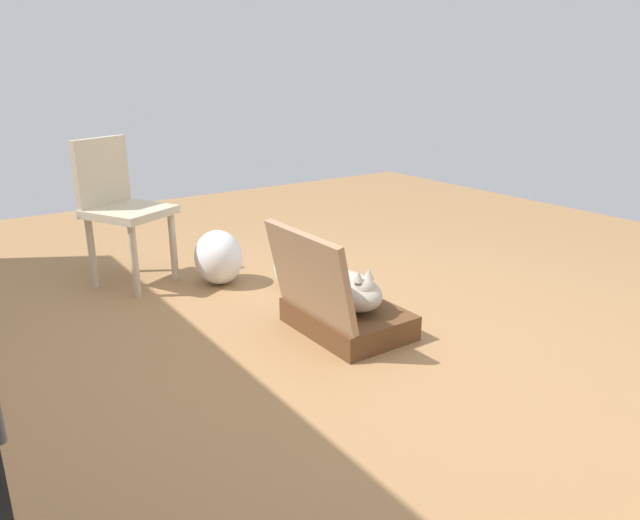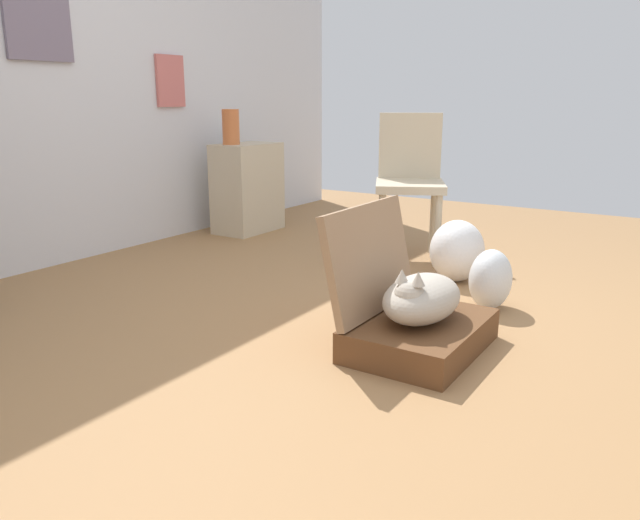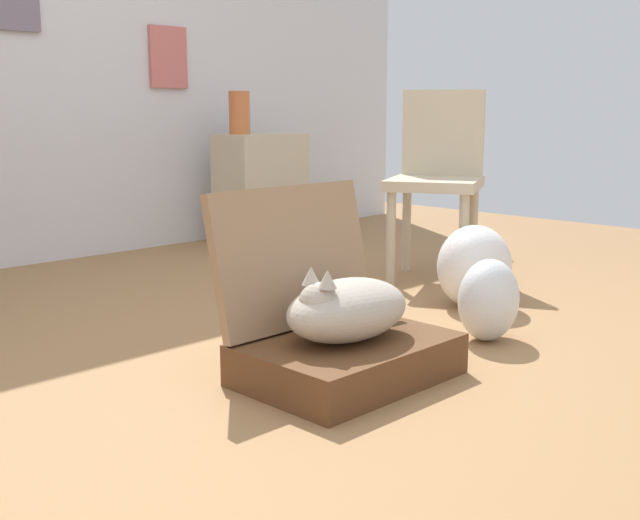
{
  "view_description": "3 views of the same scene",
  "coord_description": "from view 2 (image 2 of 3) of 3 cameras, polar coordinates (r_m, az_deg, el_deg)",
  "views": [
    {
      "loc": [
        -2.1,
        1.48,
        1.3
      ],
      "look_at": [
        0.06,
        -0.03,
        0.44
      ],
      "focal_mm": 32.66,
      "sensor_mm": 36.0,
      "label": 1
    },
    {
      "loc": [
        -2.1,
        -1.2,
        1.0
      ],
      "look_at": [
        0.17,
        0.26,
        0.3
      ],
      "focal_mm": 34.8,
      "sensor_mm": 36.0,
      "label": 2
    },
    {
      "loc": [
        -1.57,
        -1.82,
        0.82
      ],
      "look_at": [
        0.43,
        0.17,
        0.28
      ],
      "focal_mm": 44.01,
      "sensor_mm": 36.0,
      "label": 3
    }
  ],
  "objects": [
    {
      "name": "ground_plane",
      "position": [
        2.62,
        2.93,
        -7.95
      ],
      "size": [
        7.68,
        7.68,
        0.0
      ],
      "primitive_type": "plane",
      "color": "#9E7247",
      "rests_on": "ground"
    },
    {
      "name": "wall_back",
      "position": [
        4.06,
        -27.14,
        17.29
      ],
      "size": [
        6.4,
        0.15,
        2.6
      ],
      "color": "silver",
      "rests_on": "ground"
    },
    {
      "name": "suitcase_base",
      "position": [
        2.59,
        9.2,
        -6.83
      ],
      "size": [
        0.63,
        0.45,
        0.13
      ],
      "primitive_type": "cube",
      "color": "brown",
      "rests_on": "ground"
    },
    {
      "name": "suitcase_lid",
      "position": [
        2.6,
        4.61,
        0.13
      ],
      "size": [
        0.63,
        0.13,
        0.45
      ],
      "primitive_type": "cube",
      "rotation": [
        1.36,
        0.0,
        0.0
      ],
      "color": "#9B7756",
      "rests_on": "suitcase_base"
    },
    {
      "name": "cat",
      "position": [
        2.53,
        9.26,
        -3.47
      ],
      "size": [
        0.52,
        0.28,
        0.24
      ],
      "color": "#B2A899",
      "rests_on": "suitcase_base"
    },
    {
      "name": "plastic_bag_white",
      "position": [
        3.14,
        15.4,
        -1.73
      ],
      "size": [
        0.25,
        0.2,
        0.3
      ],
      "primitive_type": "ellipsoid",
      "color": "silver",
      "rests_on": "ground"
    },
    {
      "name": "plastic_bag_clear",
      "position": [
        3.57,
        12.48,
        0.83
      ],
      "size": [
        0.33,
        0.3,
        0.35
      ],
      "primitive_type": "ellipsoid",
      "color": "white",
      "rests_on": "ground"
    },
    {
      "name": "side_table",
      "position": [
        4.84,
        -6.68,
        6.6
      ],
      "size": [
        0.52,
        0.32,
        0.67
      ],
      "primitive_type": "cube",
      "color": "beige",
      "rests_on": "ground"
    },
    {
      "name": "vase_tall",
      "position": [
        4.72,
        -8.2,
        12.02
      ],
      "size": [
        0.13,
        0.13,
        0.26
      ],
      "primitive_type": "cylinder",
      "color": "#CC6B38",
      "rests_on": "side_table"
    },
    {
      "name": "chair",
      "position": [
        4.02,
        8.25,
        7.4
      ],
      "size": [
        0.59,
        0.58,
        0.92
      ],
      "rotation": [
        0.0,
        0.0,
        -1.1
      ],
      "color": "beige",
      "rests_on": "ground"
    }
  ]
}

